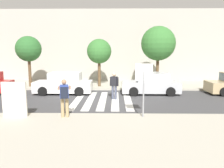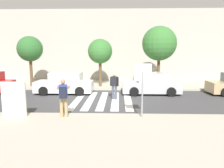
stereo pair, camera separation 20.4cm
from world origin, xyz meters
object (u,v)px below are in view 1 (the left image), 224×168
pedestrian_crossing (114,84)px  parked_car_silver (151,84)px  photographer_with_backpack (64,95)px  advertising_board (15,99)px  street_tree_center (99,52)px  stop_sign (144,79)px  parked_car_white (64,84)px  street_tree_west (29,49)px  street_tree_east (158,44)px

pedestrian_crossing → parked_car_silver: (2.65, 1.84, -0.25)m
pedestrian_crossing → parked_car_silver: bearing=34.8°
photographer_with_backpack → advertising_board: 2.29m
street_tree_center → parked_car_silver: bearing=-32.9°
stop_sign → pedestrian_crossing: 4.50m
parked_car_white → parked_car_silver: 6.31m
photographer_with_backpack → parked_car_silver: 7.83m
parked_car_white → advertising_board: bearing=-97.5°
stop_sign → parked_car_silver: 6.28m
stop_sign → pedestrian_crossing: bearing=107.8°
photographer_with_backpack → pedestrian_crossing: bearing=63.1°
photographer_with_backpack → pedestrian_crossing: photographer_with_backpack is taller
stop_sign → pedestrian_crossing: stop_sign is taller
street_tree_west → street_tree_center: street_tree_west is taller
parked_car_silver → street_tree_center: bearing=147.1°
parked_car_silver → stop_sign: bearing=-102.2°
stop_sign → street_tree_west: 11.91m
street_tree_center → parked_car_white: bearing=-133.2°
pedestrian_crossing → street_tree_center: (-1.28, 4.38, 2.05)m
stop_sign → street_tree_center: street_tree_center is taller
parked_car_white → street_tree_west: bearing=145.7°
stop_sign → street_tree_center: 9.03m
parked_car_white → street_tree_center: street_tree_center is taller
street_tree_west → parked_car_silver: bearing=-13.4°
street_tree_center → photographer_with_backpack: bearing=-96.0°
street_tree_west → street_tree_center: (5.77, 0.23, -0.20)m
pedestrian_crossing → parked_car_white: size_ratio=0.42×
parked_car_white → advertising_board: advertising_board is taller
pedestrian_crossing → street_tree_center: size_ratio=0.44×
stop_sign → street_tree_west: street_tree_west is taller
street_tree_center → street_tree_east: street_tree_east is taller
photographer_with_backpack → street_tree_west: size_ratio=0.42×
advertising_board → street_tree_center: bearing=69.8°
photographer_with_backpack → parked_car_white: size_ratio=0.42×
pedestrian_crossing → advertising_board: bearing=-136.3°
stop_sign → parked_car_silver: bearing=77.8°
parked_car_white → advertising_board: 6.16m
stop_sign → parked_car_silver: (1.31, 6.03, -1.17)m
street_tree_west → street_tree_center: 5.78m
parked_car_silver → parked_car_white: bearing=180.0°
parked_car_white → street_tree_west: size_ratio=0.99×
stop_sign → street_tree_center: size_ratio=0.62×
stop_sign → photographer_with_backpack: (-3.53, -0.12, -0.73)m
stop_sign → advertising_board: bearing=-179.3°
parked_car_silver → street_tree_west: size_ratio=0.99×
photographer_with_backpack → stop_sign: bearing=1.9°
advertising_board → pedestrian_crossing: bearing=43.7°
stop_sign → street_tree_center: bearing=107.0°
stop_sign → photographer_with_backpack: bearing=-178.1°
street_tree_east → advertising_board: size_ratio=3.07×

